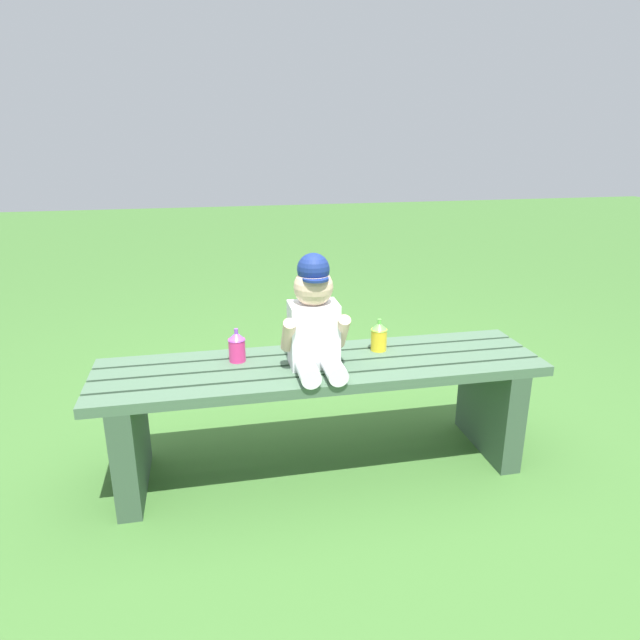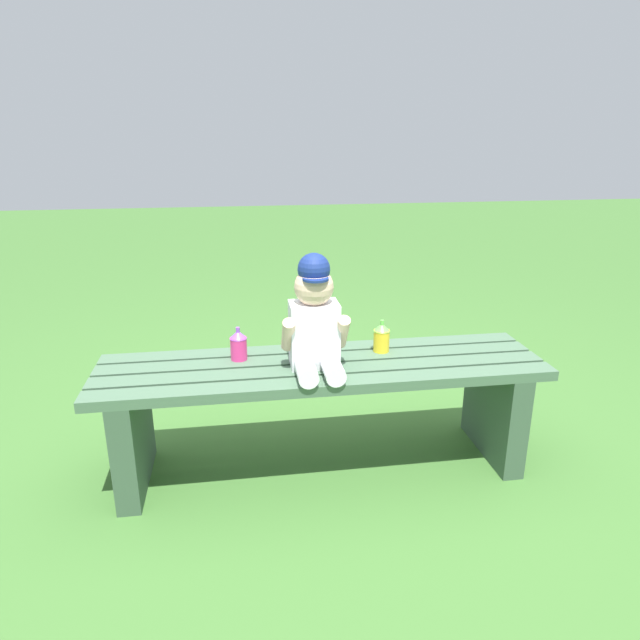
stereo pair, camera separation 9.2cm
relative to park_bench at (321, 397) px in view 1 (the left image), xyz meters
name	(u,v)px [view 1 (the left image)]	position (x,y,z in m)	size (l,w,h in m)	color
ground_plane	(321,465)	(0.00, 0.00, -0.29)	(16.00, 16.00, 0.00)	#3D6B2D
park_bench	(321,397)	(0.00, 0.00, 0.00)	(1.61, 0.40, 0.43)	#47664C
child_figure	(315,319)	(-0.03, -0.03, 0.31)	(0.23, 0.27, 0.40)	white
sippy_cup_left	(237,346)	(-0.29, 0.08, 0.19)	(0.06, 0.06, 0.12)	#E5337F
sippy_cup_right	(379,336)	(0.24, 0.08, 0.19)	(0.06, 0.06, 0.12)	yellow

